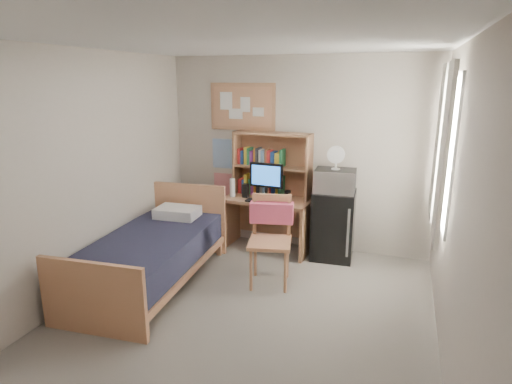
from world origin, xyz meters
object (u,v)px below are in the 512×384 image
(bulletin_board, at_px, (243,107))
(bed, at_px, (150,260))
(speaker_right, at_px, (288,196))
(microwave, at_px, (335,181))
(desk_chair, at_px, (270,242))
(speaker_left, at_px, (246,191))
(mini_fridge, at_px, (333,225))
(desk, at_px, (268,224))
(monitor, at_px, (266,182))
(desk_fan, at_px, (336,159))

(bulletin_board, distance_m, bed, 2.42)
(speaker_right, relative_size, microwave, 0.31)
(desk_chair, distance_m, speaker_left, 1.19)
(bed, bearing_deg, mini_fridge, 34.43)
(bed, distance_m, microwave, 2.45)
(mini_fridge, distance_m, speaker_left, 1.25)
(desk, distance_m, mini_fridge, 0.89)
(monitor, bearing_deg, bulletin_board, 146.42)
(mini_fridge, bearing_deg, bed, -144.92)
(mini_fridge, height_order, speaker_right, mini_fridge)
(microwave, bearing_deg, mini_fridge, 90.00)
(mini_fridge, height_order, desk_fan, desk_fan)
(monitor, height_order, speaker_right, monitor)
(bulletin_board, xyz_separation_m, desk_fan, (1.36, -0.29, -0.60))
(desk, height_order, desk_fan, desk_fan)
(bed, height_order, monitor, monitor)
(mini_fridge, relative_size, microwave, 1.79)
(desk_chair, bearing_deg, desk, 96.90)
(mini_fridge, bearing_deg, desk_chair, -121.73)
(microwave, bearing_deg, desk_chair, -122.26)
(speaker_left, relative_size, microwave, 0.37)
(desk_fan, bearing_deg, speaker_right, -174.85)
(desk, xyz_separation_m, bed, (-0.95, -1.43, -0.08))
(desk, bearing_deg, bulletin_board, 151.61)
(speaker_right, height_order, microwave, microwave)
(speaker_left, bearing_deg, desk, 11.31)
(mini_fridge, bearing_deg, desk_fan, -90.00)
(monitor, bearing_deg, speaker_left, -180.00)
(monitor, bearing_deg, desk_fan, 8.30)
(mini_fridge, height_order, speaker_left, speaker_left)
(bulletin_board, height_order, microwave, bulletin_board)
(speaker_right, bearing_deg, mini_fridge, 14.33)
(desk_chair, relative_size, monitor, 2.12)
(desk_chair, relative_size, speaker_right, 6.59)
(speaker_left, height_order, microwave, microwave)
(bed, xyz_separation_m, speaker_left, (0.64, 1.39, 0.54))
(desk_fan, bearing_deg, mini_fridge, 90.00)
(bulletin_board, distance_m, speaker_right, 1.40)
(bulletin_board, bearing_deg, mini_fridge, -11.18)
(desk_chair, bearing_deg, microwave, 48.96)
(bed, height_order, speaker_left, speaker_left)
(mini_fridge, relative_size, speaker_right, 5.74)
(desk, bearing_deg, monitor, -90.00)
(desk_chair, height_order, mini_fridge, desk_chair)
(speaker_right, bearing_deg, bulletin_board, 157.68)
(mini_fridge, distance_m, desk_fan, 0.88)
(microwave, bearing_deg, desk, 177.19)
(mini_fridge, height_order, microwave, microwave)
(speaker_right, height_order, desk_fan, desk_fan)
(bulletin_board, height_order, monitor, bulletin_board)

